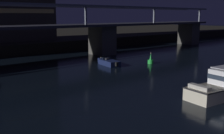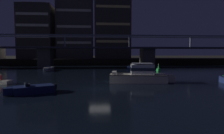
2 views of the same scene
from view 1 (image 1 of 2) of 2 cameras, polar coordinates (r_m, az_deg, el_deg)
The scene contains 3 objects.
river_bridge at distance 45.03m, azimuth -17.08°, elevation 6.23°, with size 95.95×6.40×9.38m.
speedboat_near_right at distance 41.61m, azimuth -0.73°, elevation 0.97°, with size 2.46×5.23×1.16m.
channel_buoy at distance 43.36m, azimuth 8.17°, elevation 1.35°, with size 0.90×0.90×1.76m.
Camera 1 is at (-18.50, -7.23, 7.54)m, focal length 43.16 mm.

